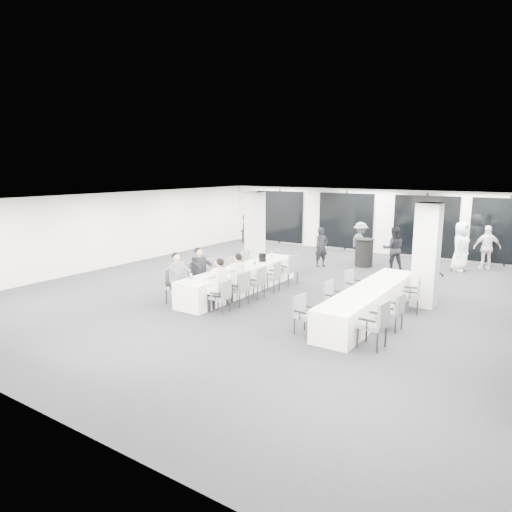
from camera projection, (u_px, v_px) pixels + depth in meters
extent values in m
cube|color=#232328|center=(273.00, 291.00, 13.93)|extent=(14.00, 16.00, 0.02)
cube|color=white|center=(274.00, 199.00, 13.40)|extent=(14.00, 16.00, 0.02)
cube|color=silver|center=(117.00, 229.00, 17.47)|extent=(0.02, 16.00, 2.80)
cube|color=silver|center=(367.00, 221.00, 20.22)|extent=(14.00, 0.02, 2.80)
cube|color=silver|center=(6.00, 317.00, 7.11)|extent=(14.00, 0.02, 2.80)
cube|color=black|center=(367.00, 222.00, 20.17)|extent=(13.60, 0.06, 2.50)
cube|color=silver|center=(255.00, 228.00, 17.80)|extent=(0.60, 0.60, 2.80)
cube|color=silver|center=(426.00, 255.00, 12.20)|extent=(0.60, 0.60, 2.80)
cube|color=white|center=(241.00, 280.00, 13.81)|extent=(0.90, 5.00, 0.75)
cube|color=white|center=(369.00, 302.00, 11.45)|extent=(0.90, 5.00, 0.75)
cylinder|color=black|center=(364.00, 253.00, 17.39)|extent=(0.67, 0.67, 1.05)
cylinder|color=black|center=(365.00, 239.00, 17.29)|extent=(0.76, 0.76, 0.02)
cube|color=#575A5F|center=(177.00, 287.00, 12.56)|extent=(0.50, 0.52, 0.08)
cube|color=#575A5F|center=(170.00, 277.00, 12.62)|extent=(0.09, 0.48, 0.47)
cylinder|color=black|center=(176.00, 293.00, 12.89)|extent=(0.04, 0.04, 0.42)
cylinder|color=black|center=(166.00, 297.00, 12.54)|extent=(0.04, 0.04, 0.42)
cylinder|color=black|center=(187.00, 295.00, 12.69)|extent=(0.04, 0.04, 0.42)
cylinder|color=black|center=(178.00, 299.00, 12.34)|extent=(0.04, 0.04, 0.42)
cube|color=black|center=(182.00, 279.00, 12.75)|extent=(0.35, 0.06, 0.04)
cube|color=black|center=(170.00, 283.00, 12.31)|extent=(0.35, 0.06, 0.04)
cube|color=#575A5F|center=(199.00, 280.00, 13.33)|extent=(0.58, 0.60, 0.08)
cube|color=#575A5F|center=(192.00, 270.00, 13.36)|extent=(0.17, 0.49, 0.48)
cylinder|color=black|center=(196.00, 286.00, 13.65)|extent=(0.04, 0.04, 0.43)
cylinder|color=black|center=(189.00, 290.00, 13.26)|extent=(0.04, 0.04, 0.43)
cylinder|color=black|center=(209.00, 288.00, 13.50)|extent=(0.04, 0.04, 0.43)
cylinder|color=black|center=(202.00, 291.00, 13.11)|extent=(0.04, 0.04, 0.43)
cube|color=black|center=(203.00, 272.00, 13.54)|extent=(0.36, 0.12, 0.04)
cube|color=black|center=(195.00, 276.00, 13.06)|extent=(0.36, 0.12, 0.04)
cube|color=#575A5F|center=(213.00, 276.00, 13.87)|extent=(0.56, 0.57, 0.08)
cube|color=#575A5F|center=(208.00, 266.00, 13.97)|extent=(0.16, 0.47, 0.47)
cylinder|color=black|center=(214.00, 282.00, 14.20)|extent=(0.04, 0.04, 0.42)
cylinder|color=black|center=(204.00, 284.00, 13.92)|extent=(0.04, 0.04, 0.42)
cylinder|color=black|center=(223.00, 284.00, 13.91)|extent=(0.04, 0.04, 0.42)
cylinder|color=black|center=(212.00, 287.00, 13.63)|extent=(0.04, 0.04, 0.42)
cube|color=black|center=(219.00, 270.00, 14.01)|extent=(0.35, 0.11, 0.04)
cube|color=black|center=(206.00, 272.00, 13.66)|extent=(0.35, 0.11, 0.04)
cube|color=#575A5F|center=(234.00, 271.00, 14.75)|extent=(0.44, 0.45, 0.07)
cube|color=#575A5F|center=(228.00, 264.00, 14.80)|extent=(0.07, 0.42, 0.41)
cylinder|color=black|center=(232.00, 276.00, 15.03)|extent=(0.03, 0.03, 0.37)
cylinder|color=black|center=(226.00, 279.00, 14.73)|extent=(0.03, 0.03, 0.37)
cylinder|color=black|center=(241.00, 278.00, 14.85)|extent=(0.03, 0.03, 0.37)
cylinder|color=black|center=(235.00, 280.00, 14.54)|extent=(0.03, 0.03, 0.37)
cube|color=black|center=(237.00, 266.00, 14.91)|extent=(0.31, 0.05, 0.04)
cube|color=black|center=(230.00, 268.00, 14.53)|extent=(0.31, 0.05, 0.04)
cube|color=#575A5F|center=(250.00, 265.00, 15.50)|extent=(0.51, 0.52, 0.08)
cube|color=#575A5F|center=(245.00, 257.00, 15.58)|extent=(0.11, 0.46, 0.46)
cylinder|color=black|center=(249.00, 270.00, 15.82)|extent=(0.04, 0.04, 0.41)
cylinder|color=black|center=(242.00, 272.00, 15.52)|extent=(0.04, 0.04, 0.41)
cylinder|color=black|center=(258.00, 272.00, 15.57)|extent=(0.04, 0.04, 0.41)
cylinder|color=black|center=(250.00, 274.00, 15.27)|extent=(0.04, 0.04, 0.41)
cube|color=black|center=(254.00, 259.00, 15.65)|extent=(0.34, 0.08, 0.04)
cube|color=black|center=(245.00, 262.00, 15.28)|extent=(0.34, 0.08, 0.04)
cube|color=#575A5F|center=(220.00, 297.00, 11.77)|extent=(0.45, 0.47, 0.07)
cube|color=#575A5F|center=(226.00, 289.00, 11.63)|extent=(0.09, 0.42, 0.42)
cylinder|color=black|center=(222.00, 308.00, 11.57)|extent=(0.03, 0.03, 0.37)
cylinder|color=black|center=(230.00, 305.00, 11.89)|extent=(0.03, 0.03, 0.37)
cylinder|color=black|center=(210.00, 306.00, 11.74)|extent=(0.03, 0.03, 0.37)
cylinder|color=black|center=(218.00, 303.00, 12.06)|extent=(0.03, 0.03, 0.37)
cube|color=black|center=(215.00, 294.00, 11.55)|extent=(0.31, 0.06, 0.04)
cube|color=black|center=(225.00, 290.00, 11.94)|extent=(0.31, 0.06, 0.04)
cube|color=#575A5F|center=(238.00, 289.00, 12.43)|extent=(0.47, 0.49, 0.08)
cube|color=#575A5F|center=(244.00, 281.00, 12.25)|extent=(0.08, 0.46, 0.45)
cylinder|color=black|center=(239.00, 301.00, 12.20)|extent=(0.04, 0.04, 0.40)
cylinder|color=black|center=(248.00, 297.00, 12.51)|extent=(0.04, 0.04, 0.40)
cylinder|color=black|center=(228.00, 298.00, 12.43)|extent=(0.04, 0.04, 0.40)
cylinder|color=black|center=(237.00, 295.00, 12.74)|extent=(0.04, 0.04, 0.40)
cube|color=black|center=(232.00, 285.00, 12.20)|extent=(0.34, 0.05, 0.04)
cube|color=black|center=(244.00, 282.00, 12.59)|extent=(0.34, 0.05, 0.04)
cube|color=#575A5F|center=(255.00, 283.00, 13.12)|extent=(0.45, 0.47, 0.08)
cube|color=#575A5F|center=(262.00, 276.00, 12.96)|extent=(0.06, 0.44, 0.44)
cylinder|color=black|center=(257.00, 294.00, 12.91)|extent=(0.03, 0.03, 0.39)
cylinder|color=black|center=(264.00, 291.00, 13.22)|extent=(0.03, 0.03, 0.39)
cylinder|color=black|center=(246.00, 292.00, 13.11)|extent=(0.03, 0.03, 0.39)
cylinder|color=black|center=(253.00, 289.00, 13.42)|extent=(0.03, 0.03, 0.39)
cube|color=black|center=(251.00, 280.00, 12.89)|extent=(0.33, 0.04, 0.04)
cube|color=black|center=(260.00, 276.00, 13.29)|extent=(0.33, 0.04, 0.04)
cube|color=#575A5F|center=(271.00, 278.00, 13.81)|extent=(0.49, 0.51, 0.08)
cube|color=#575A5F|center=(277.00, 270.00, 13.67)|extent=(0.11, 0.45, 0.44)
cylinder|color=black|center=(274.00, 287.00, 13.61)|extent=(0.03, 0.03, 0.39)
cylinder|color=black|center=(279.00, 284.00, 13.94)|extent=(0.03, 0.03, 0.39)
cylinder|color=black|center=(262.00, 286.00, 13.77)|extent=(0.03, 0.03, 0.39)
cylinder|color=black|center=(268.00, 283.00, 14.11)|extent=(0.03, 0.03, 0.39)
cube|color=black|center=(267.00, 274.00, 13.57)|extent=(0.33, 0.08, 0.04)
cube|color=black|center=(274.00, 271.00, 13.99)|extent=(0.33, 0.08, 0.04)
cube|color=#575A5F|center=(288.00, 270.00, 14.69)|extent=(0.58, 0.59, 0.08)
cube|color=#575A5F|center=(294.00, 263.00, 14.47)|extent=(0.17, 0.47, 0.47)
cylinder|color=black|center=(288.00, 280.00, 14.45)|extent=(0.04, 0.04, 0.42)
cylinder|color=black|center=(297.00, 278.00, 14.72)|extent=(0.04, 0.04, 0.42)
cylinder|color=black|center=(279.00, 278.00, 14.74)|extent=(0.04, 0.04, 0.42)
cylinder|color=black|center=(288.00, 276.00, 15.02)|extent=(0.04, 0.04, 0.42)
cube|color=black|center=(283.00, 266.00, 14.48)|extent=(0.35, 0.12, 0.04)
cube|color=black|center=(294.00, 264.00, 14.82)|extent=(0.35, 0.12, 0.04)
cube|color=#575A5F|center=(306.00, 317.00, 10.22)|extent=(0.50, 0.51, 0.07)
cube|color=#575A5F|center=(299.00, 304.00, 10.32)|extent=(0.13, 0.43, 0.43)
cylinder|color=black|center=(305.00, 322.00, 10.52)|extent=(0.03, 0.03, 0.38)
cylinder|color=black|center=(294.00, 326.00, 10.26)|extent=(0.03, 0.03, 0.38)
cylinder|color=black|center=(318.00, 326.00, 10.27)|extent=(0.03, 0.03, 0.38)
cylinder|color=black|center=(307.00, 330.00, 10.01)|extent=(0.03, 0.03, 0.38)
cube|color=black|center=(313.00, 308.00, 10.36)|extent=(0.32, 0.09, 0.04)
cube|color=black|center=(300.00, 312.00, 10.03)|extent=(0.32, 0.09, 0.04)
cube|color=#575A5F|center=(335.00, 300.00, 11.52)|extent=(0.46, 0.48, 0.07)
cube|color=#575A5F|center=(328.00, 289.00, 11.60)|extent=(0.09, 0.43, 0.43)
cylinder|color=black|center=(332.00, 305.00, 11.82)|extent=(0.03, 0.03, 0.38)
cylinder|color=black|center=(325.00, 309.00, 11.53)|extent=(0.03, 0.03, 0.38)
cylinder|color=black|center=(345.00, 308.00, 11.59)|extent=(0.03, 0.03, 0.38)
cylinder|color=black|center=(338.00, 312.00, 11.31)|extent=(0.03, 0.03, 0.38)
cube|color=black|center=(340.00, 292.00, 11.67)|extent=(0.32, 0.06, 0.04)
cube|color=black|center=(331.00, 296.00, 11.31)|extent=(0.32, 0.06, 0.04)
cube|color=#575A5F|center=(355.00, 288.00, 12.63)|extent=(0.50, 0.52, 0.08)
cube|color=#575A5F|center=(349.00, 278.00, 12.72)|extent=(0.12, 0.44, 0.44)
cylinder|color=black|center=(352.00, 293.00, 12.94)|extent=(0.03, 0.03, 0.39)
cylinder|color=black|center=(345.00, 296.00, 12.66)|extent=(0.03, 0.03, 0.39)
cylinder|color=black|center=(364.00, 296.00, 12.68)|extent=(0.03, 0.03, 0.39)
cylinder|color=black|center=(358.00, 299.00, 12.40)|extent=(0.03, 0.03, 0.39)
cube|color=black|center=(360.00, 281.00, 12.77)|extent=(0.33, 0.09, 0.04)
cube|color=black|center=(351.00, 284.00, 12.42)|extent=(0.33, 0.09, 0.04)
cube|color=#575A5F|center=(372.00, 325.00, 9.44)|extent=(0.54, 0.56, 0.09)
cube|color=#575A5F|center=(384.00, 314.00, 9.24)|extent=(0.11, 0.50, 0.50)
cylinder|color=black|center=(377.00, 343.00, 9.20)|extent=(0.04, 0.04, 0.44)
cylinder|color=black|center=(386.00, 337.00, 9.53)|extent=(0.04, 0.04, 0.44)
cylinder|color=black|center=(357.00, 338.00, 9.46)|extent=(0.04, 0.04, 0.44)
cylinder|color=black|center=(366.00, 332.00, 9.79)|extent=(0.04, 0.04, 0.44)
cube|color=black|center=(367.00, 320.00, 9.20)|extent=(0.37, 0.07, 0.04)
cube|color=black|center=(378.00, 314.00, 9.62)|extent=(0.37, 0.07, 0.04)
cube|color=#575A5F|center=(391.00, 312.00, 10.52)|extent=(0.47, 0.49, 0.07)
cube|color=#575A5F|center=(401.00, 303.00, 10.35)|extent=(0.10, 0.43, 0.43)
cylinder|color=black|center=(395.00, 325.00, 10.31)|extent=(0.03, 0.03, 0.38)
cylinder|color=black|center=(402.00, 321.00, 10.59)|extent=(0.03, 0.03, 0.38)
cylinder|color=black|center=(380.00, 322.00, 10.54)|extent=(0.03, 0.03, 0.38)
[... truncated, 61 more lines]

